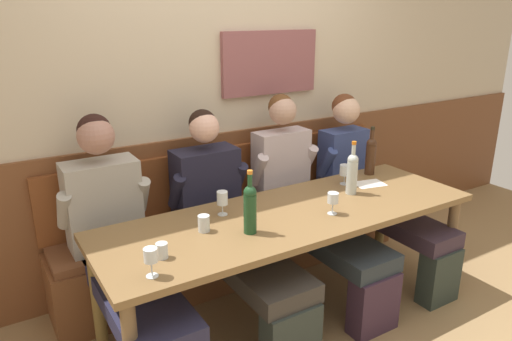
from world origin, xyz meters
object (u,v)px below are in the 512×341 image
object	(u,v)px
person_right_seat	(370,184)
wine_glass_center_rear	(151,257)
dining_table	(292,224)
wall_bench	(240,238)
wine_glass_mid_left	(333,199)
person_left_seat	(229,221)
water_tumbler_left	(162,251)
water_tumbler_center	(204,223)
person_center_right_seat	(119,241)
wine_bottle_clear_water	(371,155)
wine_glass_right_end	(345,171)
person_center_left_seat	(308,201)
wine_glass_center_front	(222,199)
wine_bottle_amber_mid	(352,172)
wine_bottle_green_tall	(250,207)

from	to	relation	value
person_right_seat	wine_glass_center_rear	size ratio (longest dim) A/B	8.93
dining_table	wine_glass_center_rear	size ratio (longest dim) A/B	16.70
wall_bench	wine_glass_mid_left	xyz separation A→B (m)	(0.19, -0.79, 0.54)
person_left_seat	wine_glass_mid_left	size ratio (longest dim) A/B	9.51
wine_glass_center_rear	water_tumbler_left	xyz separation A→B (m)	(0.10, 0.14, -0.06)
wine_glass_center_rear	water_tumbler_center	xyz separation A→B (m)	(0.41, 0.30, -0.05)
person_left_seat	person_right_seat	xyz separation A→B (m)	(1.22, -0.00, 0.01)
person_center_right_seat	water_tumbler_left	xyz separation A→B (m)	(0.09, -0.45, 0.12)
water_tumbler_center	wine_bottle_clear_water	bearing A→B (deg)	9.18
wine_glass_right_end	wine_bottle_clear_water	bearing A→B (deg)	12.93
person_left_seat	person_center_left_seat	xyz separation A→B (m)	(0.62, -0.02, 0.01)
wall_bench	person_center_left_seat	size ratio (longest dim) A/B	2.02
wine_glass_center_front	dining_table	bearing A→B (deg)	-26.39
person_center_right_seat	wine_glass_mid_left	bearing A→B (deg)	-22.17
wine_glass_right_end	person_right_seat	bearing A→B (deg)	14.88
wine_bottle_amber_mid	wine_glass_center_rear	xyz separation A→B (m)	(-1.49, -0.31, -0.05)
wine_bottle_green_tall	wine_glass_mid_left	world-z (taller)	wine_bottle_green_tall
person_center_left_seat	wine_bottle_amber_mid	bearing A→B (deg)	-54.95
wine_glass_center_front	person_center_left_seat	bearing A→B (deg)	8.28
person_left_seat	wine_glass_center_front	size ratio (longest dim) A/B	8.66
person_left_seat	wine_bottle_green_tall	size ratio (longest dim) A/B	3.56
water_tumbler_center	person_left_seat	bearing A→B (deg)	41.99
wall_bench	wine_bottle_clear_water	size ratio (longest dim) A/B	7.46
person_center_right_seat	wine_bottle_amber_mid	xyz separation A→B (m)	(1.47, -0.27, 0.23)
wine_bottle_clear_water	wine_glass_right_end	distance (m)	0.32
dining_table	wine_bottle_green_tall	distance (m)	0.44
person_right_seat	water_tumbler_center	bearing A→B (deg)	-170.24
person_left_seat	wine_glass_center_front	distance (m)	0.26
wall_bench	wine_glass_center_front	distance (m)	0.80
wine_glass_center_front	wine_bottle_green_tall	bearing A→B (deg)	-86.82
wine_glass_center_rear	wine_glass_right_end	bearing A→B (deg)	16.73
wine_bottle_clear_water	wine_glass_mid_left	bearing A→B (deg)	-149.26
person_center_left_seat	person_right_seat	bearing A→B (deg)	1.06
person_right_seat	wine_glass_right_end	world-z (taller)	person_right_seat
wine_glass_mid_left	wine_glass_right_end	bearing A→B (deg)	41.04
wine_glass_center_rear	water_tumbler_center	size ratio (longest dim) A/B	1.54
dining_table	person_center_left_seat	size ratio (longest dim) A/B	1.80
wine_glass_center_rear	water_tumbler_left	distance (m)	0.18
person_left_seat	water_tumbler_center	bearing A→B (deg)	-138.01
person_left_seat	wine_glass_center_front	world-z (taller)	person_left_seat
wine_glass_center_front	water_tumbler_center	xyz separation A→B (m)	(-0.19, -0.14, -0.05)
dining_table	wine_bottle_green_tall	xyz separation A→B (m)	(-0.36, -0.11, 0.23)
person_left_seat	wine_bottle_amber_mid	distance (m)	0.87
person_left_seat	wine_bottle_amber_mid	bearing A→B (deg)	-17.99
person_right_seat	wine_bottle_clear_water	size ratio (longest dim) A/B	3.54
wine_glass_center_front	water_tumbler_center	bearing A→B (deg)	-142.95
wall_bench	wine_glass_right_end	world-z (taller)	wall_bench
person_right_seat	person_left_seat	bearing A→B (deg)	179.82
wine_bottle_green_tall	water_tumbler_left	world-z (taller)	wine_bottle_green_tall
wine_bottle_clear_water	water_tumbler_center	world-z (taller)	wine_bottle_clear_water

